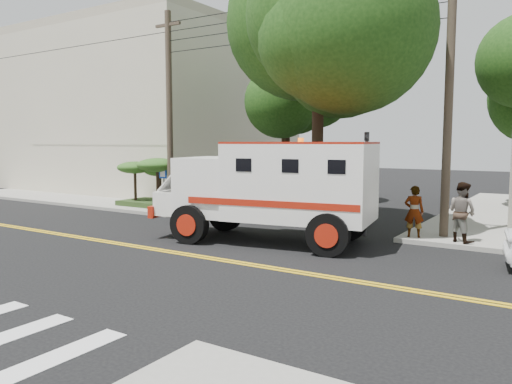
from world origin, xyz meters
The scene contains 13 objects.
ground centered at (0.00, 0.00, 0.00)m, with size 100.00×100.00×0.00m, color black.
sidewalk_nw centered at (-13.50, 13.50, 0.07)m, with size 17.00×17.00×0.15m, color gray.
building_left centered at (-15.50, 15.00, 5.15)m, with size 16.00×14.00×10.00m, color beige.
utility_pole_left centered at (-5.60, 6.00, 4.50)m, with size 0.28×0.28×9.00m, color #382D23.
utility_pole_right centered at (6.30, 6.20, 4.50)m, with size 0.28×0.28×9.00m, color #382D23.
tree_main centered at (1.94, 6.21, 7.20)m, with size 6.08×5.70×9.85m.
tree_left centered at (-2.68, 11.79, 5.73)m, with size 4.48×4.20×7.70m.
traffic_signal centered at (3.80, 5.60, 2.23)m, with size 0.15×0.18×3.60m.
accessibility_sign centered at (-6.20, 6.17, 1.37)m, with size 0.45×0.10×2.02m.
palm_planter centered at (-7.44, 6.62, 1.65)m, with size 3.52×2.63×2.36m.
armored_truck centered at (1.67, 2.91, 1.86)m, with size 7.50×3.85×3.26m.
pedestrian_a centered at (5.50, 5.50, 1.00)m, with size 0.62×0.41×1.70m, color gray.
pedestrian_b centered at (6.97, 5.50, 1.09)m, with size 0.91×0.71×1.88m, color gray.
Camera 1 is at (9.90, -10.86, 3.27)m, focal length 35.00 mm.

